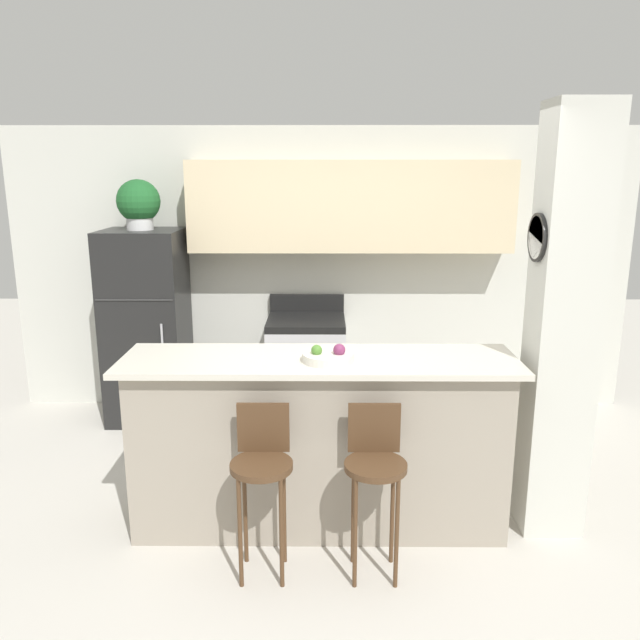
{
  "coord_description": "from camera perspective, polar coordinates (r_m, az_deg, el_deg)",
  "views": [
    {
      "loc": [
        0.03,
        -3.53,
        2.18
      ],
      "look_at": [
        0.0,
        0.73,
        1.15
      ],
      "focal_mm": 35.0,
      "sensor_mm": 36.0,
      "label": 1
    }
  ],
  "objects": [
    {
      "name": "potted_plant_on_fridge",
      "position": [
        5.51,
        -16.26,
        10.21
      ],
      "size": [
        0.36,
        0.36,
        0.42
      ],
      "color": "silver",
      "rests_on": "refrigerator"
    },
    {
      "name": "bar_stool_right",
      "position": [
        3.45,
        5.05,
        -13.26
      ],
      "size": [
        0.34,
        0.34,
        0.95
      ],
      "color": "#4C331E",
      "rests_on": "ground_plane"
    },
    {
      "name": "ground_plane",
      "position": [
        4.15,
        -0.07,
        -18.06
      ],
      "size": [
        14.0,
        14.0,
        0.0
      ],
      "primitive_type": "plane",
      "color": "beige"
    },
    {
      "name": "wall_back",
      "position": [
        5.6,
        1.22,
        7.07
      ],
      "size": [
        5.6,
        0.38,
        2.55
      ],
      "color": "silver",
      "rests_on": "ground_plane"
    },
    {
      "name": "bar_stool_left",
      "position": [
        3.45,
        -5.31,
        -13.23
      ],
      "size": [
        0.34,
        0.34,
        0.95
      ],
      "color": "#4C331E",
      "rests_on": "ground_plane"
    },
    {
      "name": "counter_bar",
      "position": [
        3.89,
        -0.07,
        -11.13
      ],
      "size": [
        2.35,
        0.63,
        1.09
      ],
      "color": "gray",
      "rests_on": "ground_plane"
    },
    {
      "name": "pillar_right",
      "position": [
        3.9,
        21.3,
        -0.67
      ],
      "size": [
        0.38,
        0.32,
        2.55
      ],
      "color": "silver",
      "rests_on": "ground_plane"
    },
    {
      "name": "stove_range",
      "position": [
        5.56,
        -1.26,
        -4.38
      ],
      "size": [
        0.68,
        0.63,
        1.07
      ],
      "color": "silver",
      "rests_on": "ground_plane"
    },
    {
      "name": "refrigerator",
      "position": [
        5.66,
        -15.55,
        -0.57
      ],
      "size": [
        0.67,
        0.64,
        1.68
      ],
      "color": "black",
      "rests_on": "ground_plane"
    },
    {
      "name": "trash_bin",
      "position": [
        5.53,
        -10.14,
        -7.68
      ],
      "size": [
        0.28,
        0.28,
        0.38
      ],
      "color": "black",
      "rests_on": "ground_plane"
    },
    {
      "name": "fruit_bowl",
      "position": [
        3.62,
        0.75,
        -3.34
      ],
      "size": [
        0.3,
        0.3,
        0.11
      ],
      "color": "silver",
      "rests_on": "counter_bar"
    }
  ]
}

